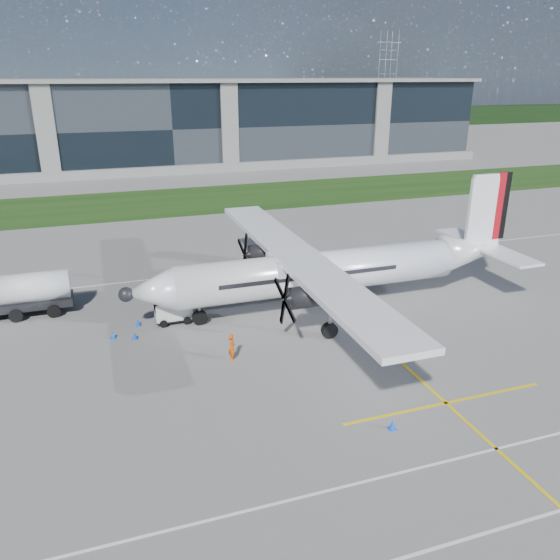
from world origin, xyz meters
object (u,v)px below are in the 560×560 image
(baggage_tug, at_px, (173,311))
(safety_cone_fwd, at_px, (113,334))
(turboprop_aircraft, at_px, (333,247))
(fuel_tanker_truck, at_px, (4,297))
(safety_cone_nose_stbd, at_px, (138,322))
(safety_cone_portwing, at_px, (392,424))
(ground_crew_person, at_px, (232,345))
(pylon_east, at_px, (387,78))
(safety_cone_nose_port, at_px, (135,336))

(baggage_tug, xyz_separation_m, safety_cone_fwd, (-4.19, -1.30, -0.56))
(turboprop_aircraft, relative_size, baggage_tug, 11.44)
(fuel_tanker_truck, height_order, safety_cone_fwd, fuel_tanker_truck)
(fuel_tanker_truck, distance_m, safety_cone_nose_stbd, 9.97)
(turboprop_aircraft, bearing_deg, safety_cone_portwing, -102.34)
(baggage_tug, xyz_separation_m, ground_crew_person, (2.56, -6.69, 0.18))
(baggage_tug, bearing_deg, turboprop_aircraft, -5.25)
(turboprop_aircraft, bearing_deg, baggage_tug, 174.75)
(safety_cone_portwing, xyz_separation_m, safety_cone_nose_stbd, (-10.80, 16.11, 0.00))
(turboprop_aircraft, height_order, ground_crew_person, turboprop_aircraft)
(baggage_tug, distance_m, safety_cone_portwing, 18.03)
(pylon_east, distance_m, fuel_tanker_truck, 172.94)
(ground_crew_person, relative_size, safety_cone_fwd, 3.96)
(safety_cone_fwd, xyz_separation_m, safety_cone_nose_port, (1.34, -0.62, 0.00))
(turboprop_aircraft, relative_size, safety_cone_portwing, 61.90)
(safety_cone_fwd, bearing_deg, safety_cone_nose_stbd, 39.63)
(baggage_tug, bearing_deg, pylon_east, 56.28)
(turboprop_aircraft, bearing_deg, pylon_east, 59.85)
(pylon_east, xyz_separation_m, ground_crew_person, (-91.62, -147.79, -14.01))
(turboprop_aircraft, height_order, baggage_tug, turboprop_aircraft)
(pylon_east, relative_size, safety_cone_fwd, 60.00)
(safety_cone_nose_stbd, distance_m, safety_cone_nose_port, 2.08)
(pylon_east, relative_size, safety_cone_nose_port, 60.00)
(safety_cone_portwing, bearing_deg, ground_crew_person, 121.91)
(baggage_tug, height_order, safety_cone_nose_port, baggage_tug)
(baggage_tug, bearing_deg, safety_cone_fwd, -162.83)
(baggage_tug, distance_m, safety_cone_fwd, 4.42)
(pylon_east, height_order, safety_cone_nose_stbd, pylon_east)
(turboprop_aircraft, xyz_separation_m, safety_cone_nose_stbd, (-14.06, 1.20, -4.39))
(fuel_tanker_truck, relative_size, safety_cone_portwing, 16.52)
(safety_cone_portwing, bearing_deg, safety_cone_nose_stbd, 123.85)
(safety_cone_fwd, relative_size, safety_cone_nose_stbd, 1.00)
(pylon_east, distance_m, safety_cone_fwd, 173.70)
(safety_cone_portwing, bearing_deg, turboprop_aircraft, 77.66)
(fuel_tanker_truck, height_order, safety_cone_nose_stbd, fuel_tanker_truck)
(safety_cone_nose_port, bearing_deg, ground_crew_person, -41.46)
(turboprop_aircraft, xyz_separation_m, fuel_tanker_truck, (-22.85, 5.74, -3.09))
(safety_cone_portwing, bearing_deg, safety_cone_fwd, 130.48)
(safety_cone_nose_port, bearing_deg, fuel_tanker_truck, 141.88)
(turboprop_aircraft, distance_m, safety_cone_fwd, 16.39)
(fuel_tanker_truck, xyz_separation_m, safety_cone_fwd, (7.05, -5.97, -1.30))
(turboprop_aircraft, bearing_deg, safety_cone_nose_stbd, 175.12)
(pylon_east, xyz_separation_m, safety_cone_nose_stbd, (-96.65, -140.96, -14.75))
(fuel_tanker_truck, bearing_deg, turboprop_aircraft, -14.11)
(safety_cone_portwing, relative_size, safety_cone_fwd, 1.00)
(ground_crew_person, bearing_deg, fuel_tanker_truck, 50.20)
(safety_cone_nose_stbd, bearing_deg, ground_crew_person, -53.65)
(safety_cone_nose_stbd, bearing_deg, baggage_tug, -3.13)
(safety_cone_fwd, bearing_deg, baggage_tug, 17.17)
(ground_crew_person, xyz_separation_m, safety_cone_nose_port, (-5.41, 4.78, -0.74))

